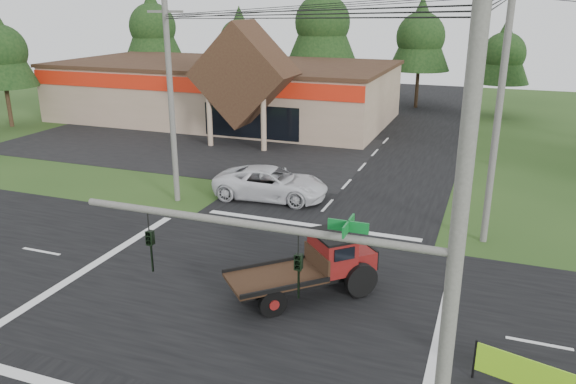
% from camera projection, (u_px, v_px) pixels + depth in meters
% --- Properties ---
extents(ground, '(120.00, 120.00, 0.00)m').
position_uv_depth(ground, '(251.00, 291.00, 21.12)').
color(ground, '#264217').
rests_on(ground, ground).
extents(road_ns, '(12.00, 120.00, 0.02)m').
position_uv_depth(road_ns, '(251.00, 291.00, 21.12)').
color(road_ns, black).
rests_on(road_ns, ground).
extents(road_ew, '(120.00, 12.00, 0.02)m').
position_uv_depth(road_ew, '(251.00, 291.00, 21.12)').
color(road_ew, black).
rests_on(road_ew, ground).
extents(parking_apron, '(28.00, 14.00, 0.02)m').
position_uv_depth(parking_apron, '(185.00, 146.00, 42.63)').
color(parking_apron, black).
rests_on(parking_apron, ground).
extents(cvs_building, '(30.40, 18.20, 9.19)m').
position_uv_depth(cvs_building, '(226.00, 89.00, 51.70)').
color(cvs_building, tan).
rests_on(cvs_building, ground).
extents(traffic_signal_mast, '(8.12, 0.24, 7.00)m').
position_uv_depth(traffic_signal_mast, '(361.00, 314.00, 11.12)').
color(traffic_signal_mast, '#595651').
rests_on(traffic_signal_mast, ground).
extents(utility_pole_nr, '(2.00, 0.30, 11.00)m').
position_uv_depth(utility_pole_nr, '(454.00, 272.00, 10.18)').
color(utility_pole_nr, '#595651').
rests_on(utility_pole_nr, ground).
extents(utility_pole_nw, '(2.00, 0.30, 10.50)m').
position_uv_depth(utility_pole_nw, '(171.00, 103.00, 29.16)').
color(utility_pole_nw, '#595651').
rests_on(utility_pole_nw, ground).
extents(utility_pole_ne, '(2.00, 0.30, 11.50)m').
position_uv_depth(utility_pole_ne, '(498.00, 113.00, 23.70)').
color(utility_pole_ne, '#595651').
rests_on(utility_pole_ne, ground).
extents(utility_pole_n, '(2.00, 0.30, 11.20)m').
position_uv_depth(utility_pole_n, '(502.00, 78.00, 36.18)').
color(utility_pole_n, '#595651').
rests_on(utility_pole_n, ground).
extents(tree_row_a, '(6.72, 6.72, 12.12)m').
position_uv_depth(tree_row_a, '(152.00, 24.00, 64.02)').
color(tree_row_a, '#332316').
rests_on(tree_row_a, ground).
extents(tree_row_b, '(5.60, 5.60, 10.10)m').
position_uv_depth(tree_row_b, '(240.00, 37.00, 62.91)').
color(tree_row_b, '#332316').
rests_on(tree_row_b, ground).
extents(tree_row_c, '(7.28, 7.28, 13.13)m').
position_uv_depth(tree_row_c, '(322.00, 20.00, 58.07)').
color(tree_row_c, '#332316').
rests_on(tree_row_c, ground).
extents(tree_row_d, '(6.16, 6.16, 11.11)m').
position_uv_depth(tree_row_d, '(421.00, 34.00, 56.07)').
color(tree_row_d, '#332316').
rests_on(tree_row_d, ground).
extents(tree_row_e, '(5.04, 5.04, 9.09)m').
position_uv_depth(tree_row_e, '(504.00, 52.00, 52.07)').
color(tree_row_e, '#332316').
rests_on(tree_row_e, ground).
extents(tree_side_w, '(5.60, 5.60, 10.10)m').
position_uv_depth(tree_side_w, '(0.00, 48.00, 47.35)').
color(tree_side_w, '#332316').
rests_on(tree_side_w, ground).
extents(antique_flatbed_truck, '(5.49, 5.36, 2.32)m').
position_uv_depth(antique_flatbed_truck, '(305.00, 267.00, 20.42)').
color(antique_flatbed_truck, '#590F0C').
rests_on(antique_flatbed_truck, ground).
extents(roadside_banner, '(3.56, 1.07, 1.25)m').
position_uv_depth(roadside_banner, '(541.00, 383.00, 15.02)').
color(roadside_banner, '#82C91A').
rests_on(roadside_banner, ground).
extents(white_pickup, '(6.45, 3.34, 1.74)m').
position_uv_depth(white_pickup, '(271.00, 183.00, 30.92)').
color(white_pickup, silver).
rests_on(white_pickup, ground).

